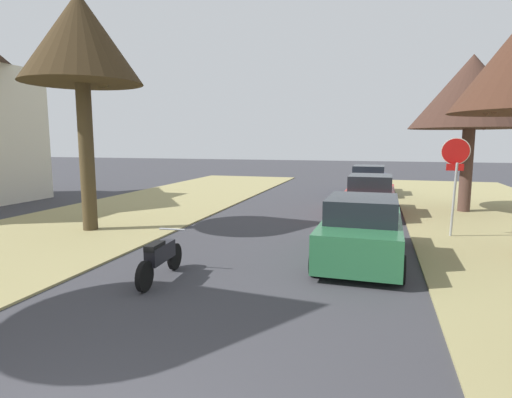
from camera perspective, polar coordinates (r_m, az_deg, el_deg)
The scene contains 7 objects.
stop_sign_far at distance 13.73m, azimuth 25.45°, elevation 4.13°, with size 0.81×0.51×2.95m.
street_tree_right_mid_b at distance 19.00m, azimuth 27.27°, elevation 12.74°, with size 4.67×4.67×6.20m.
street_tree_left_mid_a at distance 14.68m, azimuth -22.78°, elevation 19.20°, with size 3.66×3.66×7.32m.
parked_sedan_green at distance 10.59m, azimuth 14.20°, elevation -4.18°, with size 2.03×4.44×1.57m.
parked_sedan_red at distance 17.23m, azimuth 15.26°, elevation 0.39°, with size 2.03×4.44×1.57m.
parked_sedan_navy at distance 23.68m, azimuth 15.06°, elevation 2.39°, with size 2.03×4.44×1.57m.
parked_motorcycle at distance 9.07m, azimuth -12.91°, elevation -7.74°, with size 0.60×2.05×0.97m.
Camera 1 is at (2.53, -2.25, 2.90)m, focal length 29.40 mm.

